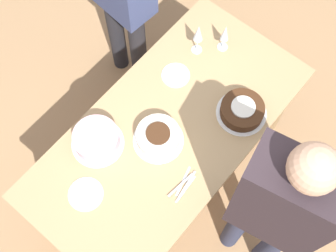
{
  "coord_description": "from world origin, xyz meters",
  "views": [
    {
      "loc": [
        -0.76,
        -0.63,
        3.06
      ],
      "look_at": [
        0.0,
        0.0,
        0.81
      ],
      "focal_mm": 50.0,
      "sensor_mm": 36.0,
      "label": 1
    }
  ],
  "objects": [
    {
      "name": "ground_plane",
      "position": [
        0.0,
        0.0,
        0.0
      ],
      "size": [
        12.0,
        12.0,
        0.0
      ],
      "primitive_type": "plane",
      "color": "#A87F56"
    },
    {
      "name": "person_cutting",
      "position": [
        -0.06,
        -0.69,
        1.01
      ],
      "size": [
        0.29,
        0.44,
        1.67
      ],
      "rotation": [
        0.0,
        0.0,
        1.77
      ],
      "color": "#2D334C",
      "rests_on": "ground_plane"
    },
    {
      "name": "cake_front_chocolate",
      "position": [
        0.33,
        -0.24,
        0.8
      ],
      "size": [
        0.28,
        0.28,
        0.09
      ],
      "color": "white",
      "rests_on": "dining_table"
    },
    {
      "name": "wine_glass_far",
      "position": [
        0.6,
        0.09,
        0.89
      ],
      "size": [
        0.06,
        0.06,
        0.2
      ],
      "color": "silver",
      "rests_on": "dining_table"
    },
    {
      "name": "cake_center_white",
      "position": [
        -0.08,
        -0.0,
        0.81
      ],
      "size": [
        0.27,
        0.27,
        0.1
      ],
      "color": "white",
      "rests_on": "dining_table"
    },
    {
      "name": "dessert_plate_left",
      "position": [
        -0.54,
        0.09,
        0.76
      ],
      "size": [
        0.18,
        0.18,
        0.01
      ],
      "color": "silver",
      "rests_on": "dining_table"
    },
    {
      "name": "fork_pile",
      "position": [
        -0.18,
        -0.26,
        0.77
      ],
      "size": [
        0.2,
        0.08,
        0.01
      ],
      "color": "silver",
      "rests_on": "dining_table"
    },
    {
      "name": "dining_table",
      "position": [
        0.0,
        0.0,
        0.64
      ],
      "size": [
        1.64,
        0.82,
        0.76
      ],
      "color": "tan",
      "rests_on": "ground_plane"
    },
    {
      "name": "cake_back_decorated",
      "position": [
        -0.3,
        0.23,
        0.81
      ],
      "size": [
        0.28,
        0.28,
        0.11
      ],
      "color": "white",
      "rests_on": "dining_table"
    },
    {
      "name": "dessert_plate_right",
      "position": [
        0.28,
        0.18,
        0.76
      ],
      "size": [
        0.16,
        0.16,
        0.01
      ],
      "color": "silver",
      "rests_on": "dining_table"
    },
    {
      "name": "wine_glass_near",
      "position": [
        0.49,
        0.2,
        0.92
      ],
      "size": [
        0.06,
        0.06,
        0.23
      ],
      "color": "silver",
      "rests_on": "dining_table"
    }
  ]
}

